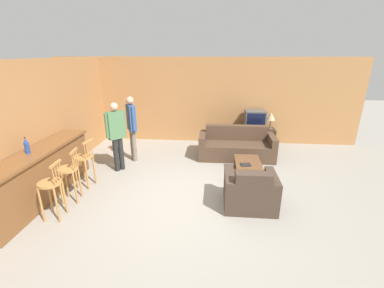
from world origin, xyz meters
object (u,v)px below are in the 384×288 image
object	(u,v)px
coffee_table	(248,164)
tv_unit	(253,137)
bar_chair_mid	(69,173)
book_on_table	(246,165)
couch_far	(236,147)
bottle	(27,146)
armchair_near	(250,192)
table_lamp	(271,117)
tv	(255,120)
person_by_counter	(116,133)
person_by_window	(132,125)
bar_chair_far	(84,161)
bar_chair_near	(51,188)

from	to	relation	value
coffee_table	tv_unit	size ratio (longest dim) A/B	0.73
bar_chair_mid	tv_unit	xyz separation A→B (m)	(3.88, 3.46, -0.30)
coffee_table	book_on_table	distance (m)	0.23
couch_far	bottle	xyz separation A→B (m)	(-3.96, -2.58, 0.83)
armchair_near	table_lamp	world-z (taller)	table_lamp
armchair_near	tv	world-z (taller)	tv
book_on_table	person_by_counter	size ratio (longest dim) A/B	0.15
table_lamp	person_by_window	xyz separation A→B (m)	(-3.76, -1.40, 0.05)
person_by_window	bottle	bearing A→B (deg)	-120.23
coffee_table	book_on_table	world-z (taller)	book_on_table
bar_chair_far	person_by_counter	xyz separation A→B (m)	(0.41, 0.84, 0.37)
couch_far	person_by_counter	distance (m)	3.14
bar_chair_mid	table_lamp	bearing A→B (deg)	38.57
bar_chair_near	book_on_table	xyz separation A→B (m)	(3.40, 1.70, -0.20)
person_by_window	tv_unit	bearing A→B (deg)	23.04
bar_chair_mid	armchair_near	world-z (taller)	bar_chair_mid
bottle	person_by_counter	xyz separation A→B (m)	(1.08, 1.50, -0.18)
book_on_table	person_by_window	xyz separation A→B (m)	(-2.82, 0.91, 0.59)
coffee_table	bottle	world-z (taller)	bottle
table_lamp	bar_chair_mid	bearing A→B (deg)	-141.43
table_lamp	bar_chair_far	bearing A→B (deg)	-146.41
person_by_window	person_by_counter	world-z (taller)	person_by_window
bar_chair_near	tv	world-z (taller)	tv
tv	person_by_window	distance (m)	3.59
bar_chair_near	table_lamp	xyz separation A→B (m)	(4.34, 4.01, 0.34)
tv_unit	table_lamp	distance (m)	0.79
armchair_near	tv	size ratio (longest dim) A/B	1.58
coffee_table	book_on_table	bearing A→B (deg)	-110.76
bottle	table_lamp	bearing A→B (deg)	35.25
armchair_near	table_lamp	xyz separation A→B (m)	(0.97, 3.37, 0.62)
bar_chair_mid	coffee_table	bearing A→B (deg)	21.24
bar_chair_mid	bar_chair_far	size ratio (longest dim) A/B	1.00
couch_far	person_by_window	xyz separation A→B (m)	(-2.71, -0.45, 0.67)
coffee_table	tv_unit	distance (m)	2.15
tv	person_by_window	size ratio (longest dim) A/B	0.35
person_by_window	bar_chair_mid	bearing A→B (deg)	-105.70
bar_chair_mid	tv_unit	size ratio (longest dim) A/B	0.85
bar_chair_mid	tv_unit	world-z (taller)	bar_chair_mid
tv_unit	person_by_window	size ratio (longest dim) A/B	0.73
bar_chair_near	bar_chair_far	distance (m)	1.13
tv	bottle	size ratio (longest dim) A/B	1.93
armchair_near	person_by_counter	world-z (taller)	person_by_counter
tv	book_on_table	distance (m)	2.40
armchair_near	bar_chair_mid	bearing A→B (deg)	-178.38
armchair_near	tv	bearing A→B (deg)	81.41
bar_chair_far	tv	world-z (taller)	tv
bar_chair_mid	table_lamp	distance (m)	5.56
coffee_table	couch_far	bearing A→B (deg)	98.92
bar_chair_near	bottle	bearing A→B (deg)	144.44
bar_chair_near	coffee_table	xyz separation A→B (m)	(3.47, 1.90, -0.26)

